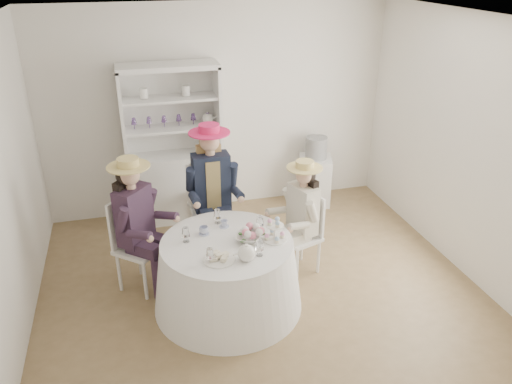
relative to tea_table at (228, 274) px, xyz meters
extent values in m
plane|color=brown|center=(0.38, 0.23, -0.36)|extent=(4.50, 4.50, 0.00)
plane|color=white|center=(0.38, 0.23, 2.34)|extent=(4.50, 4.50, 0.00)
plane|color=white|center=(0.38, 2.23, 0.99)|extent=(4.50, 0.00, 4.50)
plane|color=white|center=(0.38, -1.77, 0.99)|extent=(4.50, 0.00, 4.50)
plane|color=white|center=(-1.87, 0.23, 0.99)|extent=(0.00, 4.50, 4.50)
plane|color=white|center=(2.63, 0.23, 0.99)|extent=(0.00, 4.50, 4.50)
cone|color=white|center=(0.00, 0.00, -0.01)|extent=(1.47, 1.47, 0.71)
cylinder|color=white|center=(0.00, 0.00, 0.36)|extent=(1.27, 1.27, 0.02)
cube|color=silver|center=(-0.26, 1.98, 0.09)|extent=(1.28, 0.81, 0.90)
cube|color=silver|center=(-0.26, 2.18, 1.09)|extent=(1.15, 0.42, 1.10)
cube|color=silver|center=(-0.26, 1.98, 1.64)|extent=(1.28, 0.81, 0.06)
cube|color=silver|center=(-0.84, 1.98, 1.09)|extent=(0.18, 0.44, 1.10)
cube|color=silver|center=(0.32, 1.98, 1.09)|extent=(0.18, 0.44, 1.10)
cube|color=silver|center=(-0.26, 1.98, 0.89)|extent=(1.19, 0.73, 0.03)
cube|color=silver|center=(-0.26, 1.98, 1.26)|extent=(1.19, 0.73, 0.03)
sphere|color=white|center=(0.19, 1.98, 0.97)|extent=(0.14, 0.14, 0.14)
cube|color=silver|center=(1.65, 1.94, -0.02)|extent=(0.55, 0.55, 0.67)
cylinder|color=black|center=(1.65, 1.94, 0.46)|extent=(0.37, 0.37, 0.29)
cube|color=silver|center=(-0.81, 0.53, 0.10)|extent=(0.58, 0.58, 0.04)
cylinder|color=silver|center=(-0.79, 0.30, -0.13)|extent=(0.04, 0.04, 0.45)
cylinder|color=silver|center=(-0.57, 0.54, -0.13)|extent=(0.04, 0.04, 0.45)
cylinder|color=silver|center=(-1.04, 0.51, -0.13)|extent=(0.04, 0.04, 0.45)
cylinder|color=silver|center=(-0.82, 0.76, -0.13)|extent=(0.04, 0.04, 0.45)
cube|color=silver|center=(-0.94, 0.65, 0.38)|extent=(0.28, 0.31, 0.52)
cube|color=black|center=(-0.82, 0.54, 0.48)|extent=(0.40, 0.41, 0.60)
cube|color=black|center=(-0.77, 0.38, 0.19)|extent=(0.35, 0.33, 0.12)
cylinder|color=black|center=(-0.66, 0.28, -0.12)|extent=(0.10, 0.10, 0.47)
cylinder|color=black|center=(-0.93, 0.36, 0.56)|extent=(0.20, 0.19, 0.28)
cube|color=black|center=(-0.65, 0.52, 0.19)|extent=(0.35, 0.33, 0.12)
cylinder|color=black|center=(-0.54, 0.42, -0.12)|extent=(0.10, 0.10, 0.47)
cylinder|color=black|center=(-0.65, 0.68, 0.56)|extent=(0.20, 0.19, 0.28)
cylinder|color=#D8A889|center=(-0.82, 0.54, 0.80)|extent=(0.09, 0.09, 0.08)
sphere|color=#D8A889|center=(-0.82, 0.54, 0.92)|extent=(0.20, 0.20, 0.20)
sphere|color=black|center=(-0.86, 0.57, 0.90)|extent=(0.20, 0.20, 0.20)
cube|color=black|center=(-0.88, 0.60, 0.66)|extent=(0.23, 0.24, 0.39)
cylinder|color=tan|center=(-0.82, 0.54, 1.01)|extent=(0.41, 0.41, 0.01)
cylinder|color=tan|center=(-0.82, 0.54, 1.05)|extent=(0.21, 0.21, 0.08)
cube|color=silver|center=(0.04, 0.96, 0.14)|extent=(0.46, 0.46, 0.04)
cylinder|color=silver|center=(-0.13, 0.78, -0.12)|extent=(0.04, 0.04, 0.49)
cylinder|color=silver|center=(0.22, 0.79, -0.12)|extent=(0.04, 0.04, 0.49)
cylinder|color=silver|center=(-0.14, 1.14, -0.12)|extent=(0.04, 0.04, 0.49)
cylinder|color=silver|center=(0.21, 1.15, -0.12)|extent=(0.04, 0.04, 0.49)
cube|color=silver|center=(0.03, 1.16, 0.44)|extent=(0.43, 0.04, 0.56)
cube|color=#191F32|center=(0.04, 0.98, 0.56)|extent=(0.41, 0.23, 0.65)
cube|color=tan|center=(0.04, 0.98, 0.56)|extent=(0.16, 0.25, 0.56)
cube|color=#191F32|center=(-0.06, 0.83, 0.23)|extent=(0.15, 0.38, 0.13)
cylinder|color=#191F32|center=(-0.05, 0.67, -0.10)|extent=(0.11, 0.11, 0.51)
cylinder|color=#191F32|center=(-0.19, 0.93, 0.63)|extent=(0.11, 0.20, 0.31)
cube|color=#191F32|center=(0.14, 0.83, 0.23)|extent=(0.15, 0.38, 0.13)
cylinder|color=#191F32|center=(0.15, 0.67, -0.10)|extent=(0.11, 0.11, 0.51)
cylinder|color=#191F32|center=(0.27, 0.95, 0.63)|extent=(0.11, 0.20, 0.31)
cylinder|color=#D8A889|center=(0.04, 0.98, 0.90)|extent=(0.10, 0.10, 0.09)
sphere|color=#D8A889|center=(0.04, 0.98, 1.02)|extent=(0.21, 0.21, 0.21)
sphere|color=tan|center=(0.04, 1.04, 1.01)|extent=(0.21, 0.21, 0.21)
cube|color=tan|center=(0.04, 1.07, 0.75)|extent=(0.27, 0.10, 0.42)
cylinder|color=#E0215C|center=(0.04, 0.98, 1.13)|extent=(0.45, 0.45, 0.01)
cylinder|color=#E0215C|center=(0.04, 0.98, 1.17)|extent=(0.22, 0.22, 0.09)
cube|color=silver|center=(0.88, 0.38, 0.06)|extent=(0.47, 0.47, 0.04)
cylinder|color=silver|center=(0.70, 0.48, -0.16)|extent=(0.03, 0.03, 0.41)
cylinder|color=silver|center=(0.79, 0.19, -0.16)|extent=(0.03, 0.03, 0.41)
cylinder|color=silver|center=(0.98, 0.57, -0.16)|extent=(0.03, 0.03, 0.41)
cylinder|color=silver|center=(1.07, 0.29, -0.16)|extent=(0.03, 0.03, 0.41)
cube|color=silver|center=(1.04, 0.44, 0.31)|extent=(0.14, 0.34, 0.46)
cube|color=beige|center=(0.90, 0.39, 0.40)|extent=(0.28, 0.38, 0.54)
cube|color=beige|center=(0.75, 0.43, 0.13)|extent=(0.34, 0.22, 0.11)
cylinder|color=beige|center=(0.63, 0.38, -0.15)|extent=(0.09, 0.09, 0.43)
cylinder|color=beige|center=(0.80, 0.56, 0.46)|extent=(0.18, 0.13, 0.25)
cube|color=beige|center=(0.81, 0.27, 0.13)|extent=(0.34, 0.22, 0.11)
cylinder|color=beige|center=(0.68, 0.23, -0.15)|extent=(0.09, 0.09, 0.43)
cylinder|color=beige|center=(0.93, 0.20, 0.46)|extent=(0.18, 0.13, 0.25)
cylinder|color=#D8A889|center=(0.90, 0.39, 0.69)|extent=(0.08, 0.08, 0.07)
sphere|color=#D8A889|center=(0.90, 0.39, 0.79)|extent=(0.18, 0.18, 0.18)
sphere|color=black|center=(0.94, 0.40, 0.77)|extent=(0.18, 0.18, 0.18)
cube|color=black|center=(0.97, 0.41, 0.56)|extent=(0.14, 0.23, 0.35)
cylinder|color=tan|center=(0.90, 0.39, 0.87)|extent=(0.37, 0.37, 0.01)
cylinder|color=tan|center=(0.90, 0.39, 0.91)|extent=(0.19, 0.19, 0.07)
cube|color=silver|center=(0.04, 1.53, 0.09)|extent=(0.49, 0.49, 0.04)
cylinder|color=silver|center=(0.24, 1.65, -0.14)|extent=(0.04, 0.04, 0.45)
cylinder|color=silver|center=(-0.08, 1.72, -0.14)|extent=(0.04, 0.04, 0.45)
cylinder|color=silver|center=(0.16, 1.33, -0.14)|extent=(0.04, 0.04, 0.45)
cylinder|color=silver|center=(-0.15, 1.41, -0.14)|extent=(0.04, 0.04, 0.45)
cube|color=silver|center=(0.00, 1.35, 0.37)|extent=(0.38, 0.12, 0.51)
imported|color=white|center=(-0.18, 0.20, 0.40)|extent=(0.10, 0.10, 0.07)
imported|color=white|center=(0.04, 0.29, 0.40)|extent=(0.08, 0.08, 0.06)
imported|color=white|center=(0.28, 0.08, 0.40)|extent=(0.09, 0.09, 0.06)
imported|color=white|center=(0.20, -0.03, 0.40)|extent=(0.31, 0.31, 0.06)
sphere|color=pink|center=(0.29, -0.04, 0.46)|extent=(0.07, 0.07, 0.07)
sphere|color=white|center=(0.27, 0.01, 0.46)|extent=(0.07, 0.07, 0.07)
sphere|color=pink|center=(0.23, 0.03, 0.46)|extent=(0.07, 0.07, 0.07)
sphere|color=white|center=(0.18, 0.01, 0.46)|extent=(0.07, 0.07, 0.07)
sphere|color=pink|center=(0.16, -0.04, 0.46)|extent=(0.07, 0.07, 0.07)
sphere|color=white|center=(0.18, -0.08, 0.46)|extent=(0.07, 0.07, 0.07)
sphere|color=pink|center=(0.23, -0.10, 0.46)|extent=(0.07, 0.07, 0.07)
sphere|color=white|center=(0.27, -0.08, 0.46)|extent=(0.07, 0.07, 0.07)
sphere|color=white|center=(0.11, -0.35, 0.44)|extent=(0.16, 0.16, 0.16)
cylinder|color=white|center=(0.21, -0.35, 0.45)|extent=(0.09, 0.02, 0.08)
cylinder|color=white|center=(0.11, -0.35, 0.52)|extent=(0.04, 0.04, 0.02)
cylinder|color=white|center=(-0.13, -0.29, 0.37)|extent=(0.29, 0.29, 0.01)
cube|color=beige|center=(-0.18, -0.31, 0.40)|extent=(0.07, 0.04, 0.03)
cube|color=beige|center=(-0.13, -0.29, 0.41)|extent=(0.08, 0.06, 0.03)
cube|color=beige|center=(-0.07, -0.26, 0.40)|extent=(0.08, 0.07, 0.03)
cube|color=beige|center=(-0.15, -0.24, 0.41)|extent=(0.08, 0.08, 0.03)
cube|color=beige|center=(-0.10, -0.33, 0.40)|extent=(0.07, 0.08, 0.03)
cylinder|color=white|center=(0.45, -0.08, 0.37)|extent=(0.23, 0.23, 0.01)
cylinder|color=white|center=(0.45, -0.08, 0.44)|extent=(0.02, 0.02, 0.15)
cylinder|color=white|center=(0.45, -0.08, 0.52)|extent=(0.17, 0.17, 0.01)
camera|label=1|loc=(-0.78, -3.99, 2.83)|focal=35.00mm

